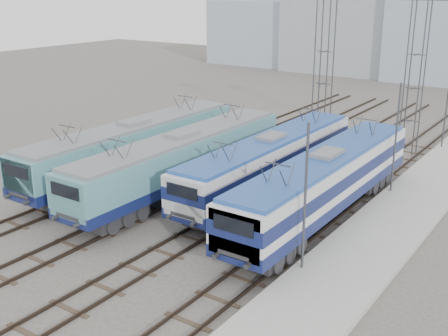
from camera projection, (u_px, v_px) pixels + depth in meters
ground at (132, 242)px, 28.47m from camera, size 160.00×160.00×0.00m
platform at (382, 233)px, 29.19m from camera, size 4.00×70.00×0.30m
locomotive_far_left at (133, 145)px, 37.18m from camera, size 2.90×18.32×3.45m
locomotive_center_left at (180, 159)px, 34.33m from camera, size 2.88×18.21×3.43m
locomotive_center_right at (269, 160)px, 34.33m from camera, size 2.76×17.42×3.27m
locomotive_far_right at (324, 180)px, 30.45m from camera, size 2.88×18.19×3.42m
catenary_tower_west at (324, 63)px, 43.61m from camera, size 4.50×1.20×12.00m
catenary_tower_east at (416, 66)px, 41.68m from camera, size 4.50×1.20×12.00m
mast_front at (305, 201)px, 24.31m from camera, size 0.12×0.12×7.00m
mast_mid at (395, 141)px, 33.70m from camera, size 0.12×0.12×7.00m
mast_rear at (447, 107)px, 43.09m from camera, size 0.12×0.12×7.00m
building_west at (353, 23)px, 82.35m from camera, size 18.00×12.00×14.00m
building_far_west at (259, 32)px, 91.59m from camera, size 14.00×10.00×10.00m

